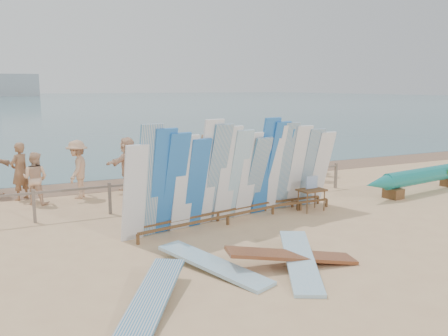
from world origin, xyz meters
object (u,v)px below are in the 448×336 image
main_surfboard_rack (223,177)px  beachgoer_6 (194,168)px  beachgoer_5 (128,163)px  beachgoer_4 (152,167)px  stroller (197,184)px  beachgoer_extra_0 (309,157)px  side_surfboard_rack (297,170)px  outrigger_canoe (424,176)px  beachgoer_2 (35,178)px  flat_board_e (151,309)px  flat_board_a (213,270)px  beachgoer_3 (78,169)px  flat_board_c (292,266)px  beach_chair_right (206,187)px  flat_board_b (300,269)px  beachgoer_8 (248,163)px  vendor_table (311,199)px  beachgoer_7 (206,158)px  beachgoer_10 (320,156)px  beachgoer_9 (305,150)px  beachgoer_1 (20,171)px  beach_chair_left (145,191)px

main_surfboard_rack → beachgoer_6: main_surfboard_rack is taller
main_surfboard_rack → beachgoer_5: size_ratio=3.01×
beachgoer_6 → beachgoer_4: (-1.13, 1.00, -0.05)m
stroller → beachgoer_extra_0: size_ratio=0.54×
side_surfboard_rack → beachgoer_extra_0: (2.94, 3.51, -0.28)m
main_surfboard_rack → side_surfboard_rack: (2.61, 0.39, -0.07)m
beachgoer_5 → beachgoer_extra_0: bearing=131.8°
outrigger_canoe → beachgoer_2: size_ratio=3.72×
side_surfboard_rack → beachgoer_extra_0: size_ratio=1.45×
flat_board_e → flat_board_a: bearing=66.5°
outrigger_canoe → beachgoer_3: beachgoer_3 is taller
flat_board_a → flat_board_c: flat_board_c is taller
beach_chair_right → beachgoer_4: bearing=115.8°
beachgoer_6 → stroller: bearing=-144.8°
beachgoer_3 → beachgoer_4: bearing=110.3°
main_surfboard_rack → beachgoer_2: size_ratio=3.45×
outrigger_canoe → beachgoer_6: size_ratio=3.35×
flat_board_b → beachgoer_8: beachgoer_8 is taller
beachgoer_5 → outrigger_canoe: bearing=114.8°
vendor_table → stroller: vendor_table is taller
vendor_table → beachgoer_8: 3.52m
main_surfboard_rack → beachgoer_7: size_ratio=3.02×
beachgoer_5 → beachgoer_10: bearing=137.1°
flat_board_c → beachgoer_4: size_ratio=1.60×
flat_board_a → flat_board_c: bearing=-38.8°
flat_board_b → beachgoer_9: 11.07m
vendor_table → beach_chair_right: bearing=115.6°
beachgoer_4 → side_surfboard_rack: bearing=50.2°
beachgoer_1 → beachgoer_3: 1.77m
beachgoer_8 → beachgoer_1: beachgoer_1 is taller
beachgoer_7 → beachgoer_4: bearing=93.3°
beachgoer_9 → beachgoer_4: 7.01m
flat_board_e → vendor_table: bearing=65.8°
flat_board_a → stroller: size_ratio=2.81×
beach_chair_right → beachgoer_2: 5.36m
beachgoer_8 → beachgoer_9: bearing=-60.6°
beach_chair_left → beachgoer_4: (0.58, 1.11, 0.57)m
side_surfboard_rack → beach_chair_left: (-3.70, 3.05, -0.90)m
vendor_table → flat_board_b: (-2.86, -3.58, -0.34)m
outrigger_canoe → beachgoer_4: bearing=145.1°
beachgoer_6 → beachgoer_5: bearing=82.6°
beachgoer_9 → beachgoer_3: (-9.41, -0.73, 0.02)m
flat_board_e → beachgoer_7: size_ratio=1.46×
beach_chair_right → beachgoer_1: 5.96m
side_surfboard_rack → beachgoer_1: side_surfboard_rack is taller
outrigger_canoe → beachgoer_1: 13.38m
main_surfboard_rack → beachgoer_7: (1.77, 5.13, -0.32)m
outrigger_canoe → beachgoer_2: beachgoer_2 is taller
beachgoer_1 → outrigger_canoe: bearing=116.9°
beachgoer_5 → flat_board_a: bearing=50.3°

